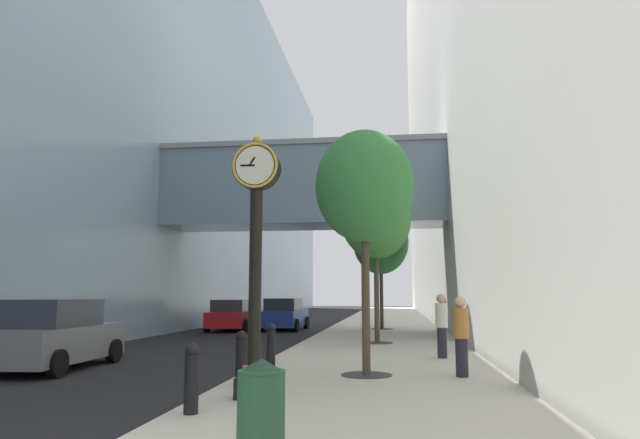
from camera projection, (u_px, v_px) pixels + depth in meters
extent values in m
plane|color=black|center=(333.00, 328.00, 31.09)|extent=(110.00, 110.00, 0.00)
cube|color=beige|center=(386.00, 324.00, 33.68)|extent=(5.77, 80.00, 0.14)
cube|color=#849EB2|center=(160.00, 124.00, 37.25)|extent=(9.00, 80.00, 26.07)
cube|color=slate|center=(304.00, 189.00, 26.61)|extent=(13.65, 3.20, 3.55)
cube|color=gray|center=(304.00, 150.00, 26.85)|extent=(13.65, 3.40, 0.24)
cube|color=#B7B2A8|center=(500.00, 3.00, 35.33)|extent=(9.00, 80.00, 39.96)
cube|color=black|center=(254.00, 387.00, 9.54)|extent=(0.55, 0.55, 0.35)
cylinder|color=gold|center=(254.00, 371.00, 9.57)|extent=(0.38, 0.38, 0.18)
cylinder|color=black|center=(255.00, 276.00, 9.78)|extent=(0.22, 0.22, 3.04)
cylinder|color=black|center=(257.00, 167.00, 10.03)|extent=(0.84, 0.28, 0.84)
torus|color=gold|center=(255.00, 165.00, 9.88)|extent=(0.82, 0.05, 0.82)
cylinder|color=silver|center=(255.00, 165.00, 9.89)|extent=(0.69, 0.01, 0.69)
cylinder|color=silver|center=(259.00, 169.00, 10.18)|extent=(0.69, 0.01, 0.69)
sphere|color=gold|center=(257.00, 140.00, 10.10)|extent=(0.16, 0.16, 0.16)
cube|color=black|center=(252.00, 161.00, 9.89)|extent=(0.12, 0.01, 0.16)
cube|color=black|center=(247.00, 165.00, 9.89)|extent=(0.26, 0.01, 0.04)
cylinder|color=black|center=(192.00, 384.00, 8.29)|extent=(0.21, 0.21, 0.85)
sphere|color=black|center=(192.00, 350.00, 8.35)|extent=(0.22, 0.22, 0.22)
cylinder|color=black|center=(241.00, 362.00, 10.97)|extent=(0.21, 0.21, 0.85)
sphere|color=black|center=(241.00, 337.00, 11.03)|extent=(0.22, 0.22, 0.22)
cylinder|color=black|center=(271.00, 348.00, 13.65)|extent=(0.21, 0.21, 0.85)
sphere|color=black|center=(271.00, 328.00, 13.71)|extent=(0.22, 0.22, 0.22)
cylinder|color=#333335|center=(367.00, 375.00, 12.12)|extent=(1.10, 1.10, 0.02)
cylinder|color=#4C3D2D|center=(366.00, 298.00, 12.33)|extent=(0.18, 0.18, 3.32)
ellipsoid|color=#387F3D|center=(365.00, 186.00, 12.66)|extent=(2.21, 2.21, 2.55)
cylinder|color=#333335|center=(377.00, 343.00, 20.03)|extent=(1.10, 1.10, 0.02)
cylinder|color=#4C3D2D|center=(377.00, 293.00, 20.26)|extent=(0.18, 0.18, 3.50)
ellipsoid|color=#428438|center=(376.00, 219.00, 20.61)|extent=(2.56, 2.56, 2.95)
cylinder|color=#333335|center=(382.00, 329.00, 27.94)|extent=(1.10, 1.10, 0.02)
cylinder|color=#4C3D2D|center=(381.00, 296.00, 28.15)|extent=(0.18, 0.18, 3.27)
ellipsoid|color=#387F3D|center=(381.00, 242.00, 28.50)|extent=(2.79, 2.79, 3.21)
cylinder|color=#234C33|center=(261.00, 414.00, 6.08)|extent=(0.52, 0.52, 0.92)
cone|color=#183523|center=(262.00, 365.00, 6.14)|extent=(0.53, 0.53, 0.16)
cylinder|color=#23232D|center=(462.00, 358.00, 11.95)|extent=(0.35, 0.35, 0.80)
cylinder|color=#B77A33|center=(461.00, 323.00, 12.04)|extent=(0.46, 0.46, 0.65)
sphere|color=beige|center=(460.00, 302.00, 12.10)|extent=(0.25, 0.25, 0.25)
cylinder|color=#23232D|center=(442.00, 343.00, 15.44)|extent=(0.29, 0.29, 0.82)
cylinder|color=silver|center=(441.00, 315.00, 15.53)|extent=(0.38, 0.38, 0.66)
sphere|color=tan|center=(441.00, 299.00, 15.59)|extent=(0.25, 0.25, 0.25)
cube|color=#AD191E|center=(233.00, 319.00, 28.99)|extent=(2.02, 4.23, 0.75)
cube|color=#282D38|center=(232.00, 306.00, 28.87)|extent=(1.72, 2.39, 0.62)
cylinder|color=black|center=(222.00, 323.00, 30.44)|extent=(0.24, 0.65, 0.64)
cylinder|color=black|center=(256.00, 323.00, 30.27)|extent=(0.24, 0.65, 0.64)
cylinder|color=black|center=(207.00, 326.00, 27.64)|extent=(0.24, 0.65, 0.64)
cylinder|color=black|center=(244.00, 326.00, 27.48)|extent=(0.24, 0.65, 0.64)
cube|color=navy|center=(285.00, 318.00, 29.42)|extent=(1.93, 4.13, 0.79)
cube|color=#282D38|center=(284.00, 305.00, 29.31)|extent=(1.66, 2.33, 0.65)
cylinder|color=black|center=(274.00, 322.00, 30.88)|extent=(0.24, 0.65, 0.64)
cylinder|color=black|center=(306.00, 323.00, 30.60)|extent=(0.24, 0.65, 0.64)
cylinder|color=black|center=(261.00, 325.00, 28.17)|extent=(0.24, 0.65, 0.64)
cylinder|color=black|center=(296.00, 325.00, 27.88)|extent=(0.24, 0.65, 0.64)
cube|color=slate|center=(53.00, 343.00, 14.22)|extent=(2.04, 4.22, 0.85)
cube|color=#282D38|center=(51.00, 313.00, 14.12)|extent=(1.75, 2.39, 0.69)
cylinder|color=black|center=(49.00, 350.00, 15.66)|extent=(0.24, 0.65, 0.64)
cylinder|color=black|center=(114.00, 351.00, 15.49)|extent=(0.24, 0.65, 0.64)
cylinder|color=black|center=(57.00, 364.00, 12.70)|extent=(0.24, 0.65, 0.64)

